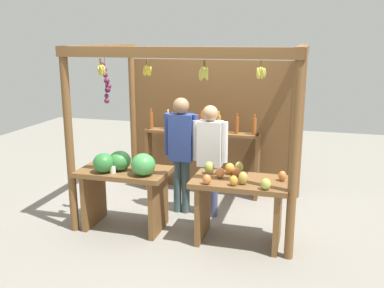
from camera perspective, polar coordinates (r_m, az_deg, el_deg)
ground_plane at (r=6.10m, az=0.50°, el=-9.02°), size 12.00×12.00×0.00m
market_stall at (r=6.11m, az=1.51°, el=4.30°), size 2.79×2.06×2.30m
fruit_counter_left at (r=5.40m, az=-8.98°, el=-4.55°), size 1.12×0.67×1.05m
fruit_counter_right at (r=5.08m, az=6.30°, el=-6.87°), size 1.12×0.67×0.94m
bottle_shelf_unit at (r=6.55m, az=1.23°, el=-0.09°), size 1.79×0.22×1.32m
vendor_man at (r=5.80m, az=-1.44°, el=-0.13°), size 0.48×0.22×1.62m
vendor_woman at (r=5.69m, az=2.41°, el=-1.01°), size 0.48×0.21×1.54m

